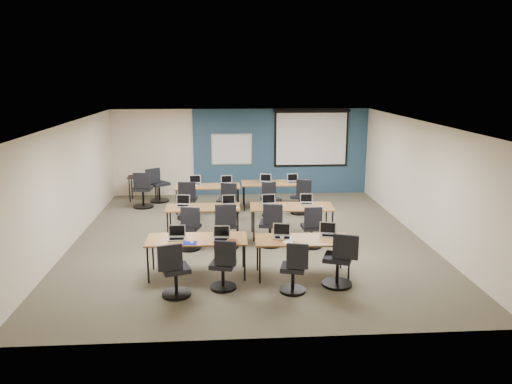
{
  "coord_description": "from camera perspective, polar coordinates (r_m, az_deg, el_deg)",
  "views": [
    {
      "loc": [
        -0.58,
        -11.05,
        3.75
      ],
      "look_at": [
        0.19,
        0.4,
        1.03
      ],
      "focal_mm": 35.0,
      "sensor_mm": 36.0,
      "label": 1
    }
  ],
  "objects": [
    {
      "name": "spare_chair_b",
      "position": [
        14.59,
        -12.81,
        -0.1
      ],
      "size": [
        0.58,
        0.58,
        1.05
      ],
      "rotation": [
        0.0,
        0.0,
        -0.1
      ],
      "color": "black",
      "rests_on": "floor"
    },
    {
      "name": "training_table_front_right",
      "position": [
        9.45,
        5.33,
        -5.64
      ],
      "size": [
        1.77,
        0.74,
        0.73
      ],
      "rotation": [
        0.0,
        0.0,
        -0.04
      ],
      "color": "brown",
      "rests_on": "floor"
    },
    {
      "name": "training_table_mid_left",
      "position": [
        11.7,
        -6.07,
        -1.92
      ],
      "size": [
        1.72,
        0.72,
        0.73
      ],
      "rotation": [
        0.0,
        0.0,
        -0.0
      ],
      "color": "brown",
      "rests_on": "floor"
    },
    {
      "name": "task_chair_1",
      "position": [
        8.93,
        -3.73,
        -8.77
      ],
      "size": [
        0.47,
        0.47,
        0.95
      ],
      "rotation": [
        0.0,
        0.0,
        -0.25
      ],
      "color": "black",
      "rests_on": "floor"
    },
    {
      "name": "training_table_back_right",
      "position": [
        14.23,
        2.21,
        0.92
      ],
      "size": [
        1.92,
        0.8,
        0.73
      ],
      "rotation": [
        0.0,
        0.0,
        -0.01
      ],
      "color": "#936741",
      "rests_on": "floor"
    },
    {
      "name": "laptop_9",
      "position": [
        14.0,
        -3.38,
        1.13
      ],
      "size": [
        0.31,
        0.27,
        0.24
      ],
      "rotation": [
        0.0,
        0.0,
        0.1
      ],
      "color": "silver",
      "rests_on": "training_table_back_left"
    },
    {
      "name": "laptop_3",
      "position": [
        9.67,
        8.29,
        -4.6
      ],
      "size": [
        0.32,
        0.27,
        0.24
      ],
      "rotation": [
        0.0,
        0.0,
        -0.27
      ],
      "color": "#BBBBBB",
      "rests_on": "training_table_front_right"
    },
    {
      "name": "mouse_4",
      "position": [
        11.59,
        -7.03,
        -1.8
      ],
      "size": [
        0.06,
        0.09,
        0.03
      ],
      "primitive_type": "ellipsoid",
      "rotation": [
        0.0,
        0.0,
        0.02
      ],
      "color": "white",
      "rests_on": "training_table_mid_left"
    },
    {
      "name": "task_chair_9",
      "position": [
        13.18,
        -3.29,
        -1.35
      ],
      "size": [
        0.52,
        0.51,
        0.99
      ],
      "rotation": [
        0.0,
        0.0,
        -0.27
      ],
      "color": "black",
      "rests_on": "floor"
    },
    {
      "name": "laptop_0",
      "position": [
        9.51,
        -9.06,
        -4.95
      ],
      "size": [
        0.32,
        0.27,
        0.25
      ],
      "rotation": [
        0.0,
        0.0,
        -0.0
      ],
      "color": "silver",
      "rests_on": "training_table_front_left"
    },
    {
      "name": "task_chair_5",
      "position": [
        10.96,
        -3.46,
        -4.29
      ],
      "size": [
        0.56,
        0.56,
        1.04
      ],
      "rotation": [
        0.0,
        0.0,
        0.01
      ],
      "color": "black",
      "rests_on": "floor"
    },
    {
      "name": "task_chair_0",
      "position": [
        8.75,
        -9.3,
        -9.28
      ],
      "size": [
        0.52,
        0.51,
        0.99
      ],
      "rotation": [
        0.0,
        0.0,
        0.31
      ],
      "color": "black",
      "rests_on": "floor"
    },
    {
      "name": "wall_back",
      "position": [
        15.74,
        -1.7,
        4.58
      ],
      "size": [
        8.0,
        0.04,
        2.7
      ],
      "primitive_type": "cube",
      "color": "beige",
      "rests_on": "ground"
    },
    {
      "name": "utility_table",
      "position": [
        15.42,
        -12.79,
        1.43
      ],
      "size": [
        0.89,
        0.49,
        0.75
      ],
      "rotation": [
        0.0,
        0.0,
        0.06
      ],
      "color": "black",
      "rests_on": "floor"
    },
    {
      "name": "mouse_6",
      "position": [
        11.7,
        3.23,
        -1.56
      ],
      "size": [
        0.09,
        0.11,
        0.04
      ],
      "primitive_type": "ellipsoid",
      "rotation": [
        0.0,
        0.0,
        0.29
      ],
      "color": "white",
      "rests_on": "training_table_mid_right"
    },
    {
      "name": "mouse_7",
      "position": [
        11.71,
        7.58,
        -1.65
      ],
      "size": [
        0.09,
        0.11,
        0.03
      ],
      "primitive_type": "ellipsoid",
      "rotation": [
        0.0,
        0.0,
        -0.29
      ],
      "color": "white",
      "rests_on": "training_table_mid_right"
    },
    {
      "name": "training_table_front_left",
      "position": [
        9.5,
        -6.76,
        -5.54
      ],
      "size": [
        1.89,
        0.79,
        0.73
      ],
      "rotation": [
        0.0,
        0.0,
        -0.01
      ],
      "color": "#915B38",
      "rests_on": "floor"
    },
    {
      "name": "blue_accent_panel",
      "position": [
        15.81,
        2.85,
        4.61
      ],
      "size": [
        5.5,
        0.04,
        2.7
      ],
      "primitive_type": "cube",
      "color": "#3D5977",
      "rests_on": "wall_back"
    },
    {
      "name": "whiteboard",
      "position": [
        15.64,
        -2.79,
        4.89
      ],
      "size": [
        1.28,
        0.03,
        0.98
      ],
      "color": "#BCBCBC",
      "rests_on": "wall_back"
    },
    {
      "name": "training_table_mid_right",
      "position": [
        11.73,
        4.08,
        -1.81
      ],
      "size": [
        1.94,
        0.81,
        0.73
      ],
      "rotation": [
        0.0,
        0.0,
        -0.06
      ],
      "color": "#905B24",
      "rests_on": "floor"
    },
    {
      "name": "mouse_1",
      "position": [
        9.27,
        -2.69,
        -5.6
      ],
      "size": [
        0.07,
        0.1,
        0.03
      ],
      "primitive_type": "ellipsoid",
      "rotation": [
        0.0,
        0.0,
        -0.08
      ],
      "color": "white",
      "rests_on": "training_table_front_left"
    },
    {
      "name": "laptop_10",
      "position": [
        14.16,
        1.14,
        1.3
      ],
      "size": [
        0.32,
        0.27,
        0.25
      ],
      "rotation": [
        0.0,
        0.0,
        -0.22
      ],
      "color": "#B2B3BE",
      "rests_on": "training_table_back_right"
    },
    {
      "name": "task_chair_10",
      "position": [
        13.36,
        1.66,
        -1.17
      ],
      "size": [
        0.51,
        0.49,
        0.97
      ],
      "rotation": [
        0.0,
        0.0,
        0.39
      ],
      "color": "black",
      "rests_on": "floor"
    },
    {
      "name": "task_chair_4",
      "position": [
        10.95,
        -7.65,
        -4.52
      ],
      "size": [
        0.53,
        0.52,
        1.0
      ],
      "rotation": [
        0.0,
        0.0,
        -0.29
      ],
      "color": "black",
      "rests_on": "floor"
    },
    {
      "name": "task_chair_6",
      "position": [
        11.08,
        1.7,
        -4.17
      ],
      "size": [
        0.52,
        0.52,
        1.0
      ],
      "rotation": [
        0.0,
        0.0,
        -0.18
      ],
      "color": "black",
      "rests_on": "floor"
    },
    {
      "name": "floor",
      "position": [
        11.68,
        -0.81,
        -5.37
      ],
      "size": [
        8.0,
        9.0,
        0.02
      ],
      "primitive_type": "cube",
      "color": "#6B6354",
      "rests_on": "ground"
    },
    {
      "name": "task_chair_2",
      "position": [
        8.81,
        4.38,
        -9.11
      ],
      "size": [
        0.46,
        0.46,
        0.95
      ],
      "rotation": [
        0.0,
        0.0,
        -0.25
      ],
      "color": "black",
      "rests_on": "floor"
    },
    {
      "name": "laptop_4",
      "position": [
        11.83,
        -8.34,
        -1.27
      ],
      "size": [
        0.32,
        0.28,
        0.25
      ],
      "rotation": [
        0.0,
        0.0,
        -0.14
      ],
      "color": "#B7B7C1",
      "rests_on": "training_table_mid_left"
    },
    {
      "name": "task_chair_8",
      "position": [
        13.26,
        -7.86,
        -1.27
      ],
      "size": [
        0.56,
        0.56,
        1.03
      ],
      "rotation": [
        0.0,
        0.0,
        -0.08
      ],
      "color": "black",
      "rests_on": "floor"
    },
    {
      "name": "spare_chair_a",
      "position": [
        15.17,
        -11.16,
        0.48
      ],
      "size": [
        0.66,
        0.57,
        1.05
      ],
      "rotation": [
        0.0,
        0.0,
        0.66
      ],
      "color": "black",
      "rests_on": "floor"
    },
    {
      "name": "wall_right",
      "position": [
        12.19,
        18.3,
        1.32
      ],
      "size": [
        0.04,
        9.0,
        2.7
      ],
      "primitive_type": "cube",
      "color": "beige",
      "rests_on": "ground"
    },
    {
      "name": "laptop_11",
      "position": [
        14.27,
        4.25,
        1.35
      ],
      "size": [
        0.31,
        0.27,
        0.24
      ],
      "rotation": [
        0.0,
        0.0,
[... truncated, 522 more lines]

